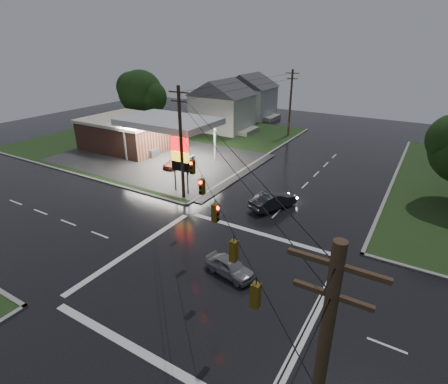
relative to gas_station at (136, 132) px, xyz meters
The scene contains 13 objects.
ground 32.46m from the gas_station, 37.50° to the right, with size 120.00×120.00×0.00m, color black.
grass_nw 6.79m from the gas_station, 92.95° to the left, with size 36.00×36.00×0.08m, color black.
gas_station is the anchor object (origin of this frame).
pylon_sign 17.81m from the gas_station, 31.22° to the right, with size 2.00×0.35×6.00m.
utility_pole_nw 19.38m from the gas_station, 32.23° to the right, with size 2.20×0.32×11.00m.
utility_pole_n 24.60m from the gas_station, 48.53° to the left, with size 2.20×0.32×10.50m.
traffic_signals 32.63m from the gas_station, 37.50° to the right, with size 26.87×26.87×1.47m.
house_near 17.07m from the gas_station, 73.83° to the left, with size 11.05×8.48×8.60m.
house_far 28.61m from the gas_station, 82.50° to the left, with size 11.05×8.48×8.60m.
tree_nw_behind 13.63m from the gas_station, 128.42° to the left, with size 8.93×7.60×10.00m.
car_north 26.12m from the gas_station, 17.34° to the right, with size 1.66×4.75×1.57m, color black.
car_crossing 32.50m from the gas_station, 35.20° to the right, with size 1.49×3.71×1.27m, color gray.
car_pump 10.53m from the gas_station, 18.32° to the right, with size 1.72×4.24×1.23m, color #551B13.
Camera 1 is at (10.61, -16.04, 14.84)m, focal length 28.00 mm.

